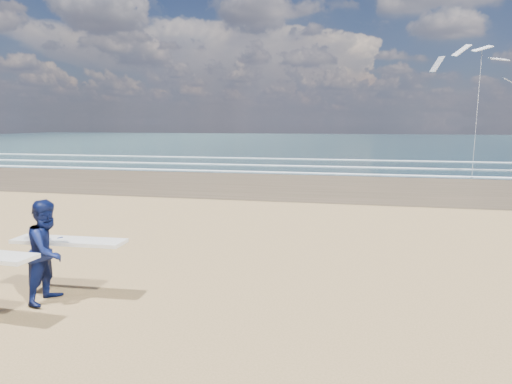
% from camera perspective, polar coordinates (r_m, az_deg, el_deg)
% --- Properties ---
extents(ocean, '(220.00, 100.00, 0.02)m').
position_cam_1_polar(ocean, '(80.10, 23.03, 5.69)').
color(ocean, '#193038').
rests_on(ocean, ground).
extents(surfer_far, '(2.22, 1.14, 1.93)m').
position_cam_1_polar(surfer_far, '(9.40, -24.40, -6.64)').
color(surfer_far, '#0C1545').
rests_on(surfer_far, ground).
extents(kite_1, '(5.64, 4.72, 9.14)m').
position_cam_1_polar(kite_1, '(32.35, 26.05, 10.90)').
color(kite_1, slate).
rests_on(kite_1, ground).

